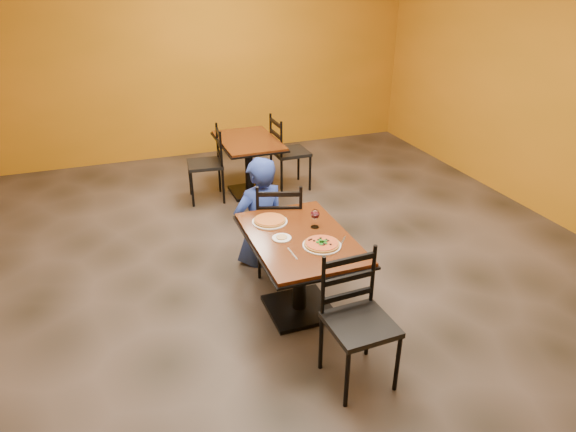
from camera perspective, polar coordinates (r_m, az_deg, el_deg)
name	(u,v)px	position (r m, az deg, el deg)	size (l,w,h in m)	color
floor	(281,281)	(4.98, -0.83, -7.28)	(7.00, 8.00, 0.01)	black
wall_back	(192,59)	(8.13, -10.72, 17.01)	(7.00, 0.01, 3.00)	#C77916
table_main	(300,256)	(4.29, 1.34, -4.56)	(0.83, 1.23, 0.75)	#55280D
table_second	(249,154)	(6.68, -4.45, 6.97)	(0.76, 1.11, 0.75)	#55280D
chair_main_near	(360,325)	(3.67, 8.15, -12.06)	(0.45, 0.45, 0.99)	black
chair_main_far	(279,225)	(4.96, -0.99, -0.97)	(0.44, 0.44, 0.97)	black
chair_second_left	(205,165)	(6.59, -9.33, 5.74)	(0.43, 0.43, 0.96)	black
chair_second_right	(290,152)	(6.87, 0.27, 7.16)	(0.45, 0.45, 1.00)	black
diner	(260,210)	(5.08, -3.22, 0.66)	(0.57, 0.38, 1.12)	navy
plate_main	(322,245)	(4.06, 3.83, -3.32)	(0.31, 0.31, 0.01)	white
pizza_main	(322,244)	(4.05, 3.84, -3.12)	(0.28, 0.28, 0.02)	#9C0C0B
plate_far	(270,222)	(4.42, -2.07, -0.63)	(0.31, 0.31, 0.01)	white
pizza_far	(270,220)	(4.41, -2.07, -0.45)	(0.28, 0.28, 0.02)	orange
side_plate	(282,238)	(4.16, -0.72, -2.50)	(0.16, 0.16, 0.01)	white
dip	(282,237)	(4.15, -0.72, -2.39)	(0.09, 0.09, 0.01)	tan
wine_glass	(315,218)	(4.30, 3.07, -0.20)	(0.08, 0.08, 0.18)	white
fork	(292,253)	(3.94, 0.50, -4.24)	(0.01, 0.19, 0.00)	silver
knife	(342,242)	(4.12, 6.12, -2.97)	(0.01, 0.21, 0.00)	silver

